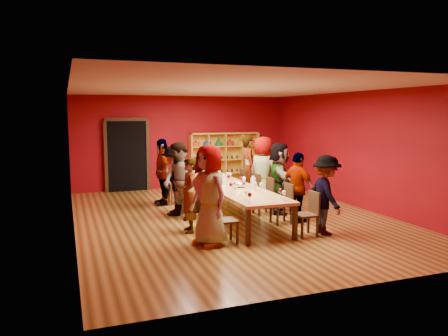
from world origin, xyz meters
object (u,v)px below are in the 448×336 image
at_px(chair_person_left_4, 173,186).
at_px(chair_person_right_3, 253,189).
at_px(person_left_2, 180,181).
at_px(person_right_4, 248,168).
at_px(person_right_1, 298,188).
at_px(chair_person_left_0, 222,217).
at_px(person_left_3, 174,180).
at_px(shelving_unit, 224,157).
at_px(person_left_1, 189,195).
at_px(chair_person_left_2, 191,197).
at_px(person_left_4, 162,172).
at_px(chair_person_right_0, 309,211).
at_px(chair_person_left_1, 206,207).
at_px(tasting_table, 231,188).
at_px(chair_person_right_1, 284,201).
at_px(person_right_2, 279,178).
at_px(chair_person_left_3, 184,193).
at_px(chair_person_right_2, 266,194).
at_px(wine_bottle, 214,172).
at_px(person_right_0, 326,195).
at_px(person_left_0, 209,195).
at_px(chair_person_right_4, 239,183).
at_px(spittoon_bowl, 240,184).
at_px(person_right_3, 263,172).

height_order(chair_person_left_4, chair_person_right_3, same).
distance_m(person_left_2, person_right_4, 2.80).
height_order(person_right_1, person_right_4, person_right_4).
bearing_deg(chair_person_left_4, chair_person_left_0, -90.00).
bearing_deg(person_left_3, shelving_unit, 143.49).
height_order(person_left_1, chair_person_left_2, person_left_1).
xyz_separation_m(person_left_4, chair_person_right_0, (2.12, -3.95, -0.39)).
xyz_separation_m(shelving_unit, chair_person_left_0, (-2.31, -6.20, -0.49)).
bearing_deg(chair_person_left_1, person_left_4, 95.90).
height_order(chair_person_left_2, chair_person_right_3, same).
relative_size(tasting_table, person_right_4, 2.44).
bearing_deg(shelving_unit, chair_person_right_1, -95.29).
relative_size(chair_person_left_0, person_left_1, 0.58).
bearing_deg(chair_person_right_1, person_left_2, 150.86).
xyz_separation_m(chair_person_right_1, person_right_2, (0.35, 0.95, 0.37)).
height_order(shelving_unit, chair_person_left_3, shelving_unit).
relative_size(chair_person_right_2, person_right_4, 0.48).
relative_size(chair_person_left_3, person_right_1, 0.56).
bearing_deg(wine_bottle, chair_person_left_0, -106.52).
relative_size(person_left_4, person_right_0, 1.10).
distance_m(person_left_0, chair_person_left_3, 2.78).
height_order(person_left_4, person_right_1, person_left_4).
height_order(tasting_table, chair_person_right_2, chair_person_right_2).
distance_m(chair_person_left_3, person_right_0, 3.60).
distance_m(person_left_3, chair_person_right_4, 2.28).
bearing_deg(person_right_1, chair_person_left_0, 96.66).
bearing_deg(person_left_1, chair_person_left_0, 24.41).
bearing_deg(person_left_1, chair_person_left_1, 94.46).
bearing_deg(chair_person_left_4, chair_person_right_1, -57.92).
height_order(chair_person_right_3, person_right_4, person_right_4).
relative_size(person_left_0, person_left_4, 1.05).
bearing_deg(chair_person_left_3, chair_person_right_3, -1.62).
height_order(person_left_0, spittoon_bowl, person_left_0).
bearing_deg(chair_person_left_0, person_right_2, 41.18).
bearing_deg(chair_person_right_2, person_right_3, 69.99).
height_order(chair_person_right_0, person_right_4, person_right_4).
distance_m(shelving_unit, person_left_4, 3.51).
height_order(tasting_table, person_right_4, person_right_4).
distance_m(chair_person_left_4, person_right_2, 2.94).
bearing_deg(person_left_4, chair_person_left_1, 4.62).
height_order(person_left_1, chair_person_right_4, person_left_1).
bearing_deg(person_right_1, chair_person_right_1, 72.97).
bearing_deg(person_right_0, person_right_4, 10.05).
height_order(chair_person_right_0, person_right_3, person_right_3).
distance_m(chair_person_left_1, person_left_2, 1.23).
relative_size(chair_person_left_2, chair_person_right_4, 1.00).
xyz_separation_m(chair_person_left_2, person_left_2, (-0.26, 0.00, 0.40)).
distance_m(chair_person_right_4, spittoon_bowl, 2.14).
xyz_separation_m(person_left_0, chair_person_right_1, (2.06, 0.95, -0.44)).
distance_m(person_left_1, chair_person_right_1, 2.19).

